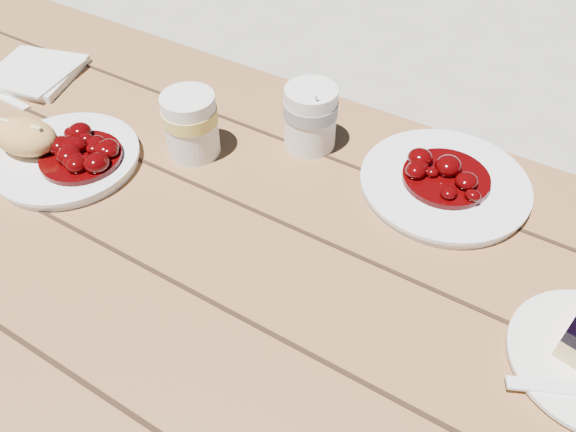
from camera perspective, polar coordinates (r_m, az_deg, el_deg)
The scene contains 11 objects.
picnic_table at distance 0.88m, azimuth -4.66°, elevation -10.65°, with size 2.00×1.55×0.75m.
main_plate at distance 0.94m, azimuth -21.52°, elevation 5.39°, with size 0.22×0.22×0.02m, color white.
goulash_stew at distance 0.90m, azimuth -20.51°, elevation 6.37°, with size 0.12×0.12×0.04m, color #430203, non-canonical shape.
bread_roll at distance 0.95m, azimuth -25.14°, elevation 7.31°, with size 0.10×0.07×0.05m, color #DC9F54.
fork_dessert at distance 0.69m, azimuth 26.43°, elevation -15.39°, with size 0.03×0.16×0.01m, color white, non-canonical shape.
coffee_cup at distance 0.89m, azimuth 2.28°, elevation 9.97°, with size 0.08×0.08×0.10m, color white.
napkin_stack at distance 1.18m, azimuth -24.35°, elevation 13.09°, with size 0.15×0.15×0.01m, color white.
fork_table at distance 1.14m, azimuth -26.91°, elevation 10.69°, with size 0.03×0.16×0.01m, color white, non-canonical shape.
second_plate at distance 0.86m, azimuth 15.57°, elevation 3.09°, with size 0.24×0.24×0.02m, color white.
second_stew at distance 0.84m, azimuth 15.94°, elevation 4.54°, with size 0.13×0.13×0.04m, color #430203, non-canonical shape.
second_cup at distance 0.88m, azimuth -9.82°, elevation 9.11°, with size 0.08×0.08×0.10m, color white.
Camera 1 is at (0.31, -0.38, 1.32)m, focal length 35.00 mm.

